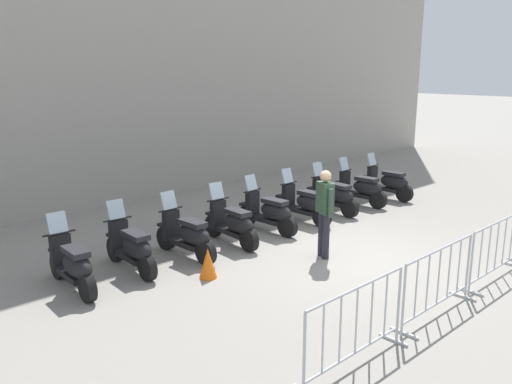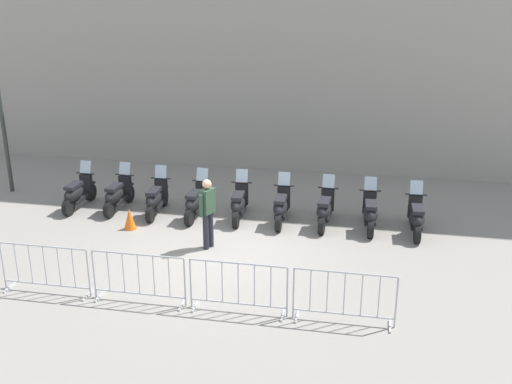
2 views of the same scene
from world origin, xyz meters
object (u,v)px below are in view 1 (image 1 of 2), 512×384
Objects in this scene: motorcycle_2 at (187,235)px; officer_near_row_end at (325,209)px; motorcycle_3 at (233,224)px; motorcycle_4 at (269,213)px; motorcycle_8 at (388,183)px; motorcycle_1 at (132,248)px; barrier_segment_1 at (438,283)px; barrier_segment_2 at (496,251)px; traffic_cone at (208,263)px; motorcycle_7 at (361,189)px; barrier_segment_0 at (356,328)px; motorcycle_0 at (73,265)px; motorcycle_6 at (333,196)px; motorcycle_5 at (304,204)px.

motorcycle_2 is 1.00× the size of officer_near_row_end.
motorcycle_2 and motorcycle_3 have the same top height.
motorcycle_4 is 1.00× the size of motorcycle_8.
motorcycle_2 is at bearing -6.68° from motorcycle_1.
barrier_segment_1 is 2.87m from officer_near_row_end.
barrier_segment_2 is 5.04m from traffic_cone.
motorcycle_4 is at bearing 75.70° from barrier_segment_1.
motorcycle_8 is at bearing 6.45° from traffic_cone.
barrier_segment_1 is at bearing -105.66° from officer_near_row_end.
motorcycle_7 reaches higher than barrier_segment_0.
motorcycle_0 is 1.15m from motorcycle_1.
motorcycle_4 is at bearing 177.04° from motorcycle_8.
motorcycle_1 is 0.89× the size of barrier_segment_2.
officer_near_row_end is at bearing -19.26° from traffic_cone.
traffic_cone is (-3.53, 3.59, -0.25)m from barrier_segment_2.
motorcycle_4 is at bearing 21.60° from traffic_cone.
barrier_segment_2 is at bearing -1.86° from barrier_segment_1.
motorcycle_6 is (2.29, -0.07, 0.00)m from motorcycle_4.
officer_near_row_end reaches higher than motorcycle_2.
barrier_segment_0 is at bearing -98.56° from traffic_cone.
motorcycle_1 is at bearing 2.38° from motorcycle_0.
motorcycle_0 and motorcycle_8 have the same top height.
motorcycle_5 is at bearing 86.42° from barrier_segment_2.
motorcycle_3 is (2.29, -0.19, 0.00)m from motorcycle_1.
motorcycle_2 is at bearing 178.93° from motorcycle_7.
barrier_segment_2 is at bearing -65.72° from officer_near_row_end.
barrier_segment_0 and barrier_segment_2 have the same top height.
barrier_segment_1 is at bearing -117.14° from motorcycle_5.
motorcycle_1 is 1.00× the size of motorcycle_8.
motorcycle_4 is at bearing 178.18° from motorcycle_6.
motorcycle_8 is at bearing -1.96° from motorcycle_2.
motorcycle_1 is 1.00× the size of motorcycle_5.
motorcycle_6 reaches higher than traffic_cone.
motorcycle_4 is (3.45, -0.13, 0.00)m from motorcycle_1.
motorcycle_5 is at bearing 179.93° from motorcycle_6.
motorcycle_7 is (4.61, -0.05, 0.00)m from motorcycle_3.
motorcycle_1 reaches higher than barrier_segment_1.
motorcycle_0 is 5.75m from motorcycle_5.
motorcycle_0 is 1.00× the size of motorcycle_3.
motorcycle_8 is at bearing -4.09° from motorcycle_6.
traffic_cone is at bearing -168.76° from motorcycle_6.
motorcycle_7 is 5.23m from barrier_segment_2.
motorcycle_0 and motorcycle_4 have the same top height.
motorcycle_0 is 2.31m from motorcycle_2.
motorcycle_8 is (6.89, -0.24, 0.00)m from motorcycle_2.
motorcycle_8 reaches higher than barrier_segment_0.
motorcycle_1 is (1.15, 0.05, 0.00)m from motorcycle_0.
motorcycle_6 is 5.06m from traffic_cone.
motorcycle_8 is at bearing 49.77° from barrier_segment_2.
barrier_segment_0 reaches higher than traffic_cone.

